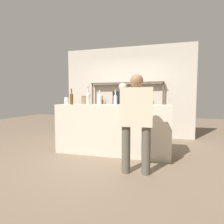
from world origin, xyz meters
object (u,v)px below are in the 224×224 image
at_px(wine_glass, 88,99).
at_px(counter_bottle_0, 100,99).
at_px(counter_bottle_1, 88,98).
at_px(counter_bottle_3, 115,99).
at_px(counter_bottle_2, 72,98).
at_px(server_behind_counter, 123,109).
at_px(customer_right, 136,117).
at_px(ice_bucket, 86,100).
at_px(cork_jar, 67,101).

bearing_deg(wine_glass, counter_bottle_0, 13.28).
relative_size(counter_bottle_1, counter_bottle_3, 1.21).
bearing_deg(counter_bottle_2, server_behind_counter, 45.81).
distance_m(counter_bottle_1, customer_right, 1.38).
xyz_separation_m(ice_bucket, cork_jar, (-0.44, -0.07, -0.02)).
height_order(counter_bottle_2, customer_right, customer_right).
bearing_deg(cork_jar, ice_bucket, 9.39).
bearing_deg(counter_bottle_1, counter_bottle_0, 40.25).
xyz_separation_m(cork_jar, customer_right, (1.71, -0.89, -0.24)).
height_order(counter_bottle_3, cork_jar, counter_bottle_3).
xyz_separation_m(server_behind_counter, customer_right, (0.55, -1.69, -0.02)).
xyz_separation_m(counter_bottle_3, cork_jar, (-1.18, 0.13, -0.04)).
distance_m(counter_bottle_2, customer_right, 1.68).
bearing_deg(counter_bottle_3, counter_bottle_1, -178.88).
xyz_separation_m(counter_bottle_1, cork_jar, (-0.59, 0.14, -0.06)).
height_order(counter_bottle_2, wine_glass, counter_bottle_2).
height_order(counter_bottle_0, ice_bucket, counter_bottle_0).
height_order(counter_bottle_0, cork_jar, counter_bottle_0).
relative_size(counter_bottle_2, server_behind_counter, 0.21).
bearing_deg(counter_bottle_1, ice_bucket, 125.46).
relative_size(counter_bottle_3, cork_jar, 1.95).
bearing_deg(ice_bucket, counter_bottle_0, -7.88).
bearing_deg(wine_glass, server_behind_counter, 53.86).
bearing_deg(counter_bottle_0, counter_bottle_1, -139.75).
height_order(counter_bottle_1, server_behind_counter, server_behind_counter).
distance_m(counter_bottle_1, counter_bottle_2, 0.38).
height_order(counter_bottle_0, customer_right, customer_right).
relative_size(counter_bottle_0, counter_bottle_3, 1.07).
distance_m(counter_bottle_2, cork_jar, 0.28).
bearing_deg(counter_bottle_1, cork_jar, 166.38).
bearing_deg(counter_bottle_3, server_behind_counter, 91.90).
distance_m(counter_bottle_0, server_behind_counter, 0.90).
bearing_deg(cork_jar, counter_bottle_3, -6.35).
xyz_separation_m(counter_bottle_1, counter_bottle_3, (0.59, 0.01, -0.03)).
bearing_deg(counter_bottle_2, cork_jar, 141.25).
distance_m(counter_bottle_2, ice_bucket, 0.33).
distance_m(counter_bottle_0, wine_glass, 0.25).
height_order(counter_bottle_0, counter_bottle_1, counter_bottle_1).
relative_size(counter_bottle_1, customer_right, 0.24).
xyz_separation_m(counter_bottle_1, customer_right, (1.11, -0.75, -0.31)).
bearing_deg(cork_jar, server_behind_counter, 34.60).
distance_m(wine_glass, cork_jar, 0.55).
bearing_deg(server_behind_counter, customer_right, 13.86).
bearing_deg(ice_bucket, wine_glass, -43.68).
bearing_deg(counter_bottle_1, customer_right, -33.89).
bearing_deg(cork_jar, counter_bottle_1, -13.62).
bearing_deg(counter_bottle_1, server_behind_counter, 59.10).
relative_size(counter_bottle_2, customer_right, 0.22).
height_order(counter_bottle_3, customer_right, customer_right).
distance_m(wine_glass, ice_bucket, 0.15).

